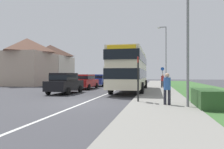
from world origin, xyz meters
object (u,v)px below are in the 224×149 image
at_px(parked_car_black, 65,82).
at_px(parked_car_red, 85,81).
at_px(street_lamp_mid, 165,52).
at_px(double_decker_bus, 130,69).
at_px(pedestrian_walking_away, 163,80).
at_px(parked_car_blue, 99,80).
at_px(street_lamp_near, 186,8).
at_px(bus_stop_sign, 138,76).
at_px(pedestrian_at_stop, 167,87).
at_px(cycle_route_sign, 162,76).

bearing_deg(parked_car_black, parked_car_red, 91.95).
bearing_deg(parked_car_black, street_lamp_mid, 54.75).
relative_size(double_decker_bus, pedestrian_walking_away, 6.26).
relative_size(parked_car_black, parked_car_blue, 1.01).
bearing_deg(street_lamp_near, parked_car_red, 128.11).
relative_size(parked_car_black, bus_stop_sign, 1.61).
distance_m(parked_car_black, parked_car_blue, 11.08).
relative_size(pedestrian_walking_away, street_lamp_mid, 0.21).
xyz_separation_m(parked_car_blue, bus_stop_sign, (6.68, -15.72, 0.65)).
height_order(double_decker_bus, street_lamp_near, street_lamp_near).
bearing_deg(street_lamp_near, pedestrian_at_stop, 152.36).
bearing_deg(cycle_route_sign, pedestrian_walking_away, -91.50).
height_order(double_decker_bus, pedestrian_walking_away, double_decker_bus).
relative_size(parked_car_black, parked_car_red, 0.94).
xyz_separation_m(parked_car_red, parked_car_blue, (0.02, 5.57, 0.00)).
distance_m(double_decker_bus, cycle_route_sign, 7.79).
bearing_deg(pedestrian_at_stop, pedestrian_walking_away, 89.07).
height_order(double_decker_bus, street_lamp_mid, street_lamp_mid).
height_order(parked_car_black, parked_car_blue, parked_car_black).
distance_m(parked_car_red, cycle_route_sign, 9.70).
relative_size(parked_car_red, street_lamp_near, 0.55).
bearing_deg(street_lamp_near, pedestrian_walking_away, 92.39).
relative_size(parked_car_black, street_lamp_near, 0.51).
bearing_deg(parked_car_blue, street_lamp_near, -62.23).
xyz_separation_m(pedestrian_at_stop, street_lamp_mid, (0.71, 17.84, 3.60)).
height_order(double_decker_bus, parked_car_black, double_decker_bus).
distance_m(parked_car_blue, pedestrian_walking_away, 8.93).
height_order(double_decker_bus, cycle_route_sign, double_decker_bus).
distance_m(double_decker_bus, parked_car_red, 5.95).
relative_size(parked_car_blue, bus_stop_sign, 1.60).
xyz_separation_m(parked_car_red, cycle_route_sign, (8.46, 4.72, 0.54)).
distance_m(pedestrian_walking_away, street_lamp_mid, 5.64).
height_order(parked_car_blue, street_lamp_near, street_lamp_near).
xyz_separation_m(double_decker_bus, pedestrian_at_stop, (2.87, -8.67, -1.17)).
distance_m(double_decker_bus, parked_car_blue, 9.62).
xyz_separation_m(double_decker_bus, bus_stop_sign, (1.38, -7.78, -0.60)).
bearing_deg(cycle_route_sign, street_lamp_mid, 78.27).
bearing_deg(pedestrian_walking_away, parked_car_black, -135.76).
distance_m(parked_car_black, bus_stop_sign, 8.01).
bearing_deg(street_lamp_mid, pedestrian_walking_away, -96.49).
height_order(bus_stop_sign, street_lamp_mid, street_lamp_mid).
bearing_deg(parked_car_black, pedestrian_walking_away, 44.24).
distance_m(parked_car_red, street_lamp_mid, 11.79).
xyz_separation_m(parked_car_black, street_lamp_mid, (8.71, 12.32, 3.63)).
bearing_deg(parked_car_black, double_decker_bus, 31.53).
bearing_deg(pedestrian_walking_away, street_lamp_near, -87.61).
bearing_deg(parked_car_red, bus_stop_sign, -56.58).
distance_m(pedestrian_at_stop, pedestrian_walking_away, 13.52).
bearing_deg(parked_car_black, cycle_route_sign, 51.05).
bearing_deg(parked_car_black, parked_car_blue, 90.86).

